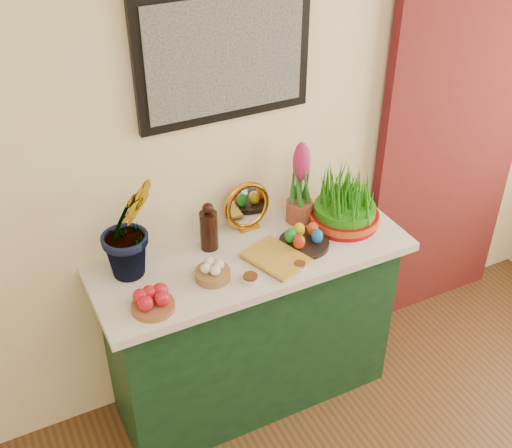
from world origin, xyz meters
The scene contains 13 objects.
sideboard centered at (0.00, 2.00, 0.42)m, with size 1.30×0.45×0.85m, color #163D1F.
tablecloth centered at (0.00, 2.00, 0.87)m, with size 1.40×0.55×0.04m, color silver.
hyacinth_green centered at (-0.49, 2.10, 1.18)m, with size 0.29×0.25×0.59m, color #236E22.
apple_bowl centered at (-0.50, 1.85, 0.93)m, with size 0.18×0.18×0.09m.
garlic_basket centered at (-0.22, 1.92, 0.92)m, with size 0.17×0.17×0.08m.
vinegar_cruet centered at (-0.14, 2.12, 0.99)m, with size 0.08×0.08×0.23m.
mirror centered at (0.07, 2.19, 1.00)m, with size 0.23×0.08×0.23m.
book centered at (-0.02, 1.87, 0.91)m, with size 0.17×0.25×0.03m, color gold.
spice_dish_left centered at (-0.09, 1.83, 0.90)m, with size 0.07×0.07×0.03m.
spice_dish_right centered at (0.14, 1.82, 0.90)m, with size 0.06×0.06×0.03m.
egg_plate centered at (0.23, 1.95, 0.92)m, with size 0.30×0.30×0.09m.
hyacinth_pink centered at (0.31, 2.13, 1.07)m, with size 0.12×0.12×0.40m.
wheatgrass_sabzeh centered at (0.49, 2.02, 1.01)m, with size 0.32×0.32×0.27m.
Camera 1 is at (-0.97, 0.00, 2.56)m, focal length 45.00 mm.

